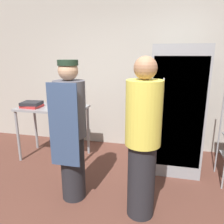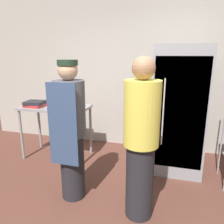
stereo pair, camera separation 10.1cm
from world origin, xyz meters
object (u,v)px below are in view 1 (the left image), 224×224
at_px(blender_pitcher, 50,98).
at_px(binder_stack, 32,105).
at_px(person_customer, 143,140).
at_px(person_baker, 71,131).
at_px(refrigerator, 176,109).
at_px(donut_box, 62,104).

relative_size(blender_pitcher, binder_stack, 0.81).
relative_size(blender_pitcher, person_customer, 0.15).
bearing_deg(person_baker, refrigerator, 41.77).
height_order(refrigerator, binder_stack, refrigerator).
relative_size(donut_box, person_customer, 0.16).
height_order(refrigerator, person_customer, refrigerator).
relative_size(binder_stack, person_customer, 0.19).
xyz_separation_m(blender_pitcher, person_baker, (0.87, -1.14, -0.14)).
xyz_separation_m(refrigerator, person_customer, (-0.38, -1.20, -0.05)).
height_order(blender_pitcher, person_customer, person_customer).
relative_size(binder_stack, person_baker, 0.19).
xyz_separation_m(refrigerator, blender_pitcher, (-2.10, 0.05, 0.08)).
bearing_deg(refrigerator, donut_box, -176.97).
height_order(blender_pitcher, binder_stack, blender_pitcher).
height_order(refrigerator, person_baker, refrigerator).
distance_m(binder_stack, person_customer, 2.13).
height_order(binder_stack, person_customer, person_customer).
distance_m(donut_box, blender_pitcher, 0.32).
height_order(donut_box, person_baker, person_baker).
bearing_deg(binder_stack, refrigerator, 5.73).
bearing_deg(blender_pitcher, person_customer, -36.14).
distance_m(binder_stack, person_baker, 1.37).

